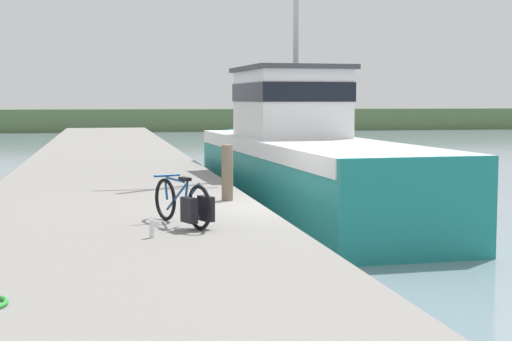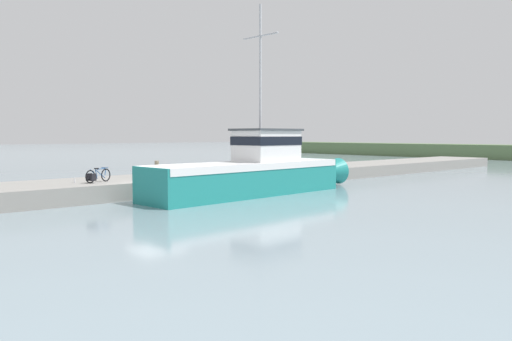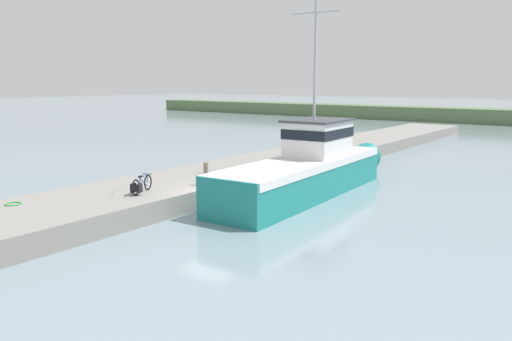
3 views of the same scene
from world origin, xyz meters
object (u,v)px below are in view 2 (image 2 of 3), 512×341
object	(u,v)px
fishing_boat_main	(256,170)
water_bottle_on_curb	(75,180)
bicycle_touring	(96,176)
mooring_post	(157,171)

from	to	relation	value
fishing_boat_main	water_bottle_on_curb	xyz separation A→B (m)	(-4.21, -8.47, -0.33)
bicycle_touring	mooring_post	distance (m)	3.07
bicycle_touring	mooring_post	bearing A→B (deg)	47.53
mooring_post	water_bottle_on_curb	world-z (taller)	mooring_post
fishing_boat_main	bicycle_touring	size ratio (longest dim) A/B	8.91
fishing_boat_main	mooring_post	size ratio (longest dim) A/B	14.00
fishing_boat_main	mooring_post	bearing A→B (deg)	-121.55
bicycle_touring	mooring_post	size ratio (longest dim) A/B	1.57
fishing_boat_main	bicycle_touring	bearing A→B (deg)	-118.56
fishing_boat_main	mooring_post	distance (m)	5.39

